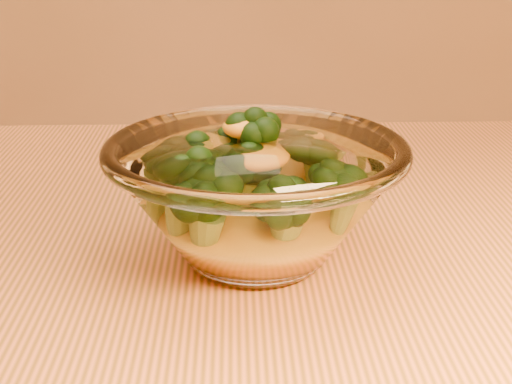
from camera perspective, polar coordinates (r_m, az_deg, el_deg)
glass_bowl at (r=0.47m, az=-0.00°, el=-0.49°), size 0.20×0.20×0.09m
cheese_sauce at (r=0.47m, az=0.00°, el=-2.56°), size 0.11×0.11×0.03m
broccoli_heap at (r=0.47m, az=-1.53°, el=1.27°), size 0.13×0.12×0.07m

